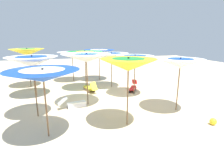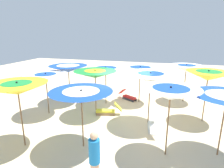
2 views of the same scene
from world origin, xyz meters
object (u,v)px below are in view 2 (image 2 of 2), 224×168
object	(u,v)px
beach_umbrella_11	(68,69)
beach_umbrella_9	(17,89)
beach_umbrella_8	(106,70)
beach_umbrella_1	(208,76)
beach_umbrella_10	(46,77)
beach_umbrella_6	(81,97)
beach_umbrella_7	(95,74)
lounger_0	(128,96)
beach_umbrella_2	(186,68)
beachgoer_0	(95,159)
beach_umbrella_5	(140,70)
beach_ball	(210,99)
beach_umbrella_4	(150,77)
lounger_2	(152,127)
beach_umbrella_3	(170,94)
lounger_1	(108,111)

from	to	relation	value
beach_umbrella_11	beach_umbrella_9	bearing A→B (deg)	7.69
beach_umbrella_8	beach_umbrella_11	size ratio (longest dim) A/B	0.97
beach_umbrella_1	beach_umbrella_10	world-z (taller)	beach_umbrella_1
beach_umbrella_6	beach_umbrella_7	distance (m)	2.91
beach_umbrella_11	lounger_0	bearing A→B (deg)	111.19
beach_umbrella_2	beachgoer_0	distance (m)	8.44
beach_umbrella_2	beach_umbrella_10	xyz separation A→B (m)	(3.90, -6.99, -0.11)
beach_umbrella_8	beach_umbrella_5	bearing A→B (deg)	112.25
beach_umbrella_10	lounger_0	bearing A→B (deg)	131.83
beach_umbrella_8	beach_umbrella_9	distance (m)	5.30
beach_umbrella_2	beach_ball	size ratio (longest dim) A/B	9.22
lounger_0	beach_ball	size ratio (longest dim) A/B	5.14
beach_umbrella_5	lounger_0	xyz separation A→B (m)	(-0.25, -0.73, -1.83)
beach_ball	beach_umbrella_2	bearing A→B (deg)	-74.91
beach_umbrella_6	beach_umbrella_7	world-z (taller)	beach_umbrella_7
beach_umbrella_8	beach_umbrella_11	distance (m)	2.27
beach_umbrella_4	lounger_2	world-z (taller)	beach_umbrella_4
beach_umbrella_10	beach_umbrella_2	bearing A→B (deg)	119.16
beach_umbrella_1	beach_ball	size ratio (longest dim) A/B	9.87
beach_ball	beach_umbrella_11	bearing A→B (deg)	-73.97
beach_umbrella_6	beach_umbrella_10	bearing A→B (deg)	-126.95
lounger_0	beach_ball	bearing A→B (deg)	43.94
beach_umbrella_4	beach_umbrella_1	bearing A→B (deg)	112.77
beach_umbrella_4	beachgoer_0	bearing A→B (deg)	-13.81
beach_umbrella_1	beach_umbrella_11	world-z (taller)	beach_umbrella_1
beach_umbrella_3	beach_ball	bearing A→B (deg)	157.38
lounger_0	lounger_2	distance (m)	4.08
lounger_1	beachgoer_0	world-z (taller)	beachgoer_0
beach_umbrella_2	beach_umbrella_3	world-z (taller)	beach_umbrella_3
beach_umbrella_8	lounger_0	size ratio (longest dim) A/B	1.73
beach_umbrella_11	beach_ball	bearing A→B (deg)	106.03
lounger_2	beachgoer_0	size ratio (longest dim) A/B	0.77
beach_umbrella_5	lounger_2	bearing A→B (deg)	17.14
beach_umbrella_2	lounger_0	xyz separation A→B (m)	(0.65, -3.36, -1.88)
beach_umbrella_3	beach_umbrella_8	distance (m)	5.45
beach_umbrella_8	lounger_1	world-z (taller)	beach_umbrella_8
beach_umbrella_1	beach_umbrella_4	distance (m)	2.72
beach_umbrella_4	beach_umbrella_9	xyz separation A→B (m)	(3.07, -4.31, 0.01)
beach_umbrella_11	beachgoer_0	xyz separation A→B (m)	(5.88, 3.92, -1.19)
beach_umbrella_5	beach_ball	xyz separation A→B (m)	(-1.34, 4.24, -1.91)
lounger_0	beach_umbrella_5	bearing A→B (deg)	12.53
beach_umbrella_4	beach_umbrella_5	world-z (taller)	beach_umbrella_4
beach_umbrella_4	beach_umbrella_10	distance (m)	5.19
beach_umbrella_6	beach_umbrella_7	size ratio (longest dim) A/B	0.94
beach_umbrella_8	lounger_2	xyz separation A→B (m)	(2.65, 2.94, -1.83)
beach_umbrella_2	beach_umbrella_11	world-z (taller)	beach_umbrella_2
lounger_2	beachgoer_0	xyz separation A→B (m)	(3.53, -1.27, 0.68)
beach_umbrella_5	beach_umbrella_8	size ratio (longest dim) A/B	1.00
beach_umbrella_9	beach_ball	distance (m)	10.75
beach_umbrella_8	beach_umbrella_10	xyz separation A→B (m)	(2.22, -2.47, -0.06)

